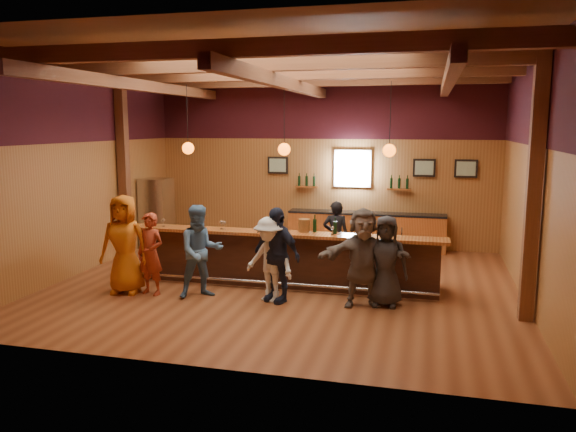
{
  "coord_description": "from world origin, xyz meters",
  "views": [
    {
      "loc": [
        2.74,
        -10.51,
        3.17
      ],
      "look_at": [
        0.0,
        0.3,
        1.35
      ],
      "focal_mm": 35.0,
      "sensor_mm": 36.0,
      "label": 1
    }
  ],
  "objects_px": {
    "stainless_fridge": "(157,213)",
    "customer_redvest": "(151,254)",
    "bartender": "(336,236)",
    "bottle_a": "(315,225)",
    "customer_orange": "(124,244)",
    "back_bar_cabinet": "(366,231)",
    "customer_white": "(270,259)",
    "customer_brown": "(363,258)",
    "customer_denim": "(201,251)",
    "customer_navy": "(276,255)",
    "customer_dark": "(386,261)",
    "ice_bucket": "(304,225)",
    "bar_counter": "(287,258)"
  },
  "relations": [
    {
      "from": "customer_redvest",
      "to": "customer_denim",
      "type": "height_order",
      "value": "customer_denim"
    },
    {
      "from": "customer_redvest",
      "to": "customer_navy",
      "type": "xyz_separation_m",
      "value": [
        2.4,
        0.17,
        0.09
      ]
    },
    {
      "from": "bartender",
      "to": "bottle_a",
      "type": "height_order",
      "value": "bartender"
    },
    {
      "from": "back_bar_cabinet",
      "to": "customer_orange",
      "type": "bearing_deg",
      "value": -128.93
    },
    {
      "from": "customer_navy",
      "to": "bottle_a",
      "type": "relative_size",
      "value": 5.08
    },
    {
      "from": "bar_counter",
      "to": "ice_bucket",
      "type": "distance_m",
      "value": 0.84
    },
    {
      "from": "customer_dark",
      "to": "stainless_fridge",
      "type": "bearing_deg",
      "value": 149.52
    },
    {
      "from": "customer_redvest",
      "to": "bartender",
      "type": "relative_size",
      "value": 1.01
    },
    {
      "from": "bar_counter",
      "to": "customer_denim",
      "type": "relative_size",
      "value": 3.65
    },
    {
      "from": "customer_orange",
      "to": "bottle_a",
      "type": "height_order",
      "value": "customer_orange"
    },
    {
      "from": "customer_redvest",
      "to": "customer_brown",
      "type": "xyz_separation_m",
      "value": [
        3.94,
        0.28,
        0.1
      ]
    },
    {
      "from": "customer_orange",
      "to": "ice_bucket",
      "type": "height_order",
      "value": "customer_orange"
    },
    {
      "from": "bar_counter",
      "to": "customer_denim",
      "type": "bearing_deg",
      "value": -135.73
    },
    {
      "from": "bar_counter",
      "to": "customer_denim",
      "type": "distance_m",
      "value": 1.87
    },
    {
      "from": "back_bar_cabinet",
      "to": "bottle_a",
      "type": "height_order",
      "value": "bottle_a"
    },
    {
      "from": "back_bar_cabinet",
      "to": "customer_white",
      "type": "distance_m",
      "value": 4.94
    },
    {
      "from": "customer_redvest",
      "to": "ice_bucket",
      "type": "distance_m",
      "value": 2.96
    },
    {
      "from": "stainless_fridge",
      "to": "customer_orange",
      "type": "height_order",
      "value": "customer_orange"
    },
    {
      "from": "customer_navy",
      "to": "customer_brown",
      "type": "distance_m",
      "value": 1.54
    },
    {
      "from": "bartender",
      "to": "ice_bucket",
      "type": "xyz_separation_m",
      "value": [
        -0.4,
        -1.39,
        0.46
      ]
    },
    {
      "from": "customer_brown",
      "to": "customer_denim",
      "type": "bearing_deg",
      "value": 167.73
    },
    {
      "from": "back_bar_cabinet",
      "to": "ice_bucket",
      "type": "bearing_deg",
      "value": -101.85
    },
    {
      "from": "customer_white",
      "to": "bartender",
      "type": "xyz_separation_m",
      "value": [
        0.8,
        2.41,
        0.0
      ]
    },
    {
      "from": "stainless_fridge",
      "to": "customer_redvest",
      "type": "xyz_separation_m",
      "value": [
        1.82,
        -3.81,
        -0.12
      ]
    },
    {
      "from": "back_bar_cabinet",
      "to": "customer_white",
      "type": "relative_size",
      "value": 2.59
    },
    {
      "from": "customer_orange",
      "to": "ice_bucket",
      "type": "xyz_separation_m",
      "value": [
        3.21,
        1.19,
        0.29
      ]
    },
    {
      "from": "stainless_fridge",
      "to": "bartender",
      "type": "distance_m",
      "value": 5.07
    },
    {
      "from": "back_bar_cabinet",
      "to": "customer_white",
      "type": "bearing_deg",
      "value": -104.08
    },
    {
      "from": "back_bar_cabinet",
      "to": "customer_denim",
      "type": "bearing_deg",
      "value": -117.24
    },
    {
      "from": "bartender",
      "to": "customer_dark",
      "type": "bearing_deg",
      "value": 112.04
    },
    {
      "from": "bottle_a",
      "to": "customer_orange",
      "type": "bearing_deg",
      "value": -160.48
    },
    {
      "from": "stainless_fridge",
      "to": "customer_dark",
      "type": "bearing_deg",
      "value": -29.03
    },
    {
      "from": "back_bar_cabinet",
      "to": "customer_navy",
      "type": "relative_size",
      "value": 2.32
    },
    {
      "from": "bottle_a",
      "to": "customer_denim",
      "type": "bearing_deg",
      "value": -149.86
    },
    {
      "from": "bartender",
      "to": "customer_navy",
      "type": "bearing_deg",
      "value": 66.19
    },
    {
      "from": "stainless_fridge",
      "to": "bartender",
      "type": "bearing_deg",
      "value": -14.31
    },
    {
      "from": "customer_redvest",
      "to": "customer_brown",
      "type": "height_order",
      "value": "customer_brown"
    },
    {
      "from": "customer_navy",
      "to": "ice_bucket",
      "type": "distance_m",
      "value": 1.1
    },
    {
      "from": "customer_brown",
      "to": "customer_dark",
      "type": "height_order",
      "value": "customer_brown"
    },
    {
      "from": "bottle_a",
      "to": "bar_counter",
      "type": "bearing_deg",
      "value": 164.19
    },
    {
      "from": "customer_orange",
      "to": "customer_denim",
      "type": "bearing_deg",
      "value": -4.07
    },
    {
      "from": "customer_orange",
      "to": "customer_denim",
      "type": "distance_m",
      "value": 1.51
    },
    {
      "from": "stainless_fridge",
      "to": "customer_orange",
      "type": "bearing_deg",
      "value": -71.26
    },
    {
      "from": "customer_navy",
      "to": "customer_denim",
      "type": "bearing_deg",
      "value": -151.28
    },
    {
      "from": "customer_denim",
      "to": "ice_bucket",
      "type": "bearing_deg",
      "value": -2.32
    },
    {
      "from": "stainless_fridge",
      "to": "bartender",
      "type": "xyz_separation_m",
      "value": [
        4.91,
        -1.25,
        -0.13
      ]
    },
    {
      "from": "customer_orange",
      "to": "bartender",
      "type": "bearing_deg",
      "value": 27.67
    },
    {
      "from": "back_bar_cabinet",
      "to": "customer_redvest",
      "type": "height_order",
      "value": "customer_redvest"
    },
    {
      "from": "customer_orange",
      "to": "customer_navy",
      "type": "xyz_separation_m",
      "value": [
        2.92,
        0.2,
        -0.08
      ]
    },
    {
      "from": "customer_white",
      "to": "customer_dark",
      "type": "distance_m",
      "value": 2.06
    }
  ]
}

